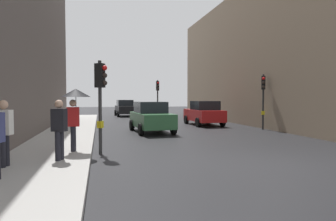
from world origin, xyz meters
name	(u,v)px	position (x,y,z in m)	size (l,w,h in m)	color
ground_plane	(274,165)	(0.00, 0.00, 0.00)	(120.00, 120.00, 0.00)	black
sidewalk_kerb	(61,141)	(-6.65, 6.00, 0.08)	(2.74, 40.00, 0.16)	#A8A5A0
building_facade_right	(301,60)	(11.28, 14.48, 5.09)	(12.00, 25.79, 10.17)	gray
traffic_light_mid_street	(263,92)	(4.97, 9.34, 2.38)	(0.36, 0.45, 3.45)	#2D2D2D
traffic_light_near_right	(101,90)	(-4.96, 2.95, 2.27)	(0.44, 0.37, 3.29)	#2D2D2D
traffic_light_far_median	(158,92)	(0.09, 19.06, 2.47)	(0.24, 0.43, 3.58)	#2D2D2D
car_dark_suv	(125,108)	(-2.31, 25.42, 0.88)	(2.19, 4.29, 1.76)	black
car_red_sedan	(204,113)	(2.39, 13.10, 0.88)	(2.09, 4.23, 1.76)	red
car_green_estate	(151,117)	(-2.10, 9.42, 0.88)	(2.26, 4.32, 1.76)	#2D6038
pedestrian_with_umbrella	(75,102)	(-5.82, 2.89, 1.84)	(1.00, 1.00, 2.14)	black
pedestrian_with_black_backpack	(2,129)	(-7.52, 0.78, 1.16)	(0.64, 0.40, 1.77)	black
pedestrian_in_dark_coat	(59,127)	(-6.16, 1.37, 1.13)	(0.47, 0.39, 1.77)	black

